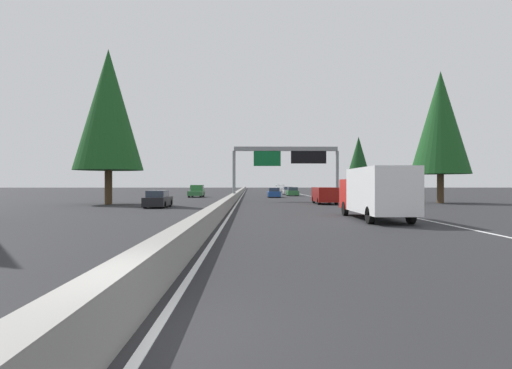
% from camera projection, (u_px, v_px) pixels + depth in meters
% --- Properties ---
extents(ground_plane, '(320.00, 320.00, 0.00)m').
position_uv_depth(ground_plane, '(239.00, 197.00, 65.81)').
color(ground_plane, '#262628').
extents(median_barrier, '(180.00, 0.56, 0.90)m').
position_uv_depth(median_barrier, '(240.00, 192.00, 85.80)').
color(median_barrier, gray).
rests_on(median_barrier, ground).
extents(shoulder_stripe_right, '(160.00, 0.16, 0.01)m').
position_uv_depth(shoulder_stripe_right, '(306.00, 195.00, 75.97)').
color(shoulder_stripe_right, silver).
rests_on(shoulder_stripe_right, ground).
extents(shoulder_stripe_median, '(160.00, 0.16, 0.01)m').
position_uv_depth(shoulder_stripe_median, '(242.00, 195.00, 75.81)').
color(shoulder_stripe_median, silver).
rests_on(shoulder_stripe_median, ground).
extents(sign_gantry_overhead, '(0.50, 12.68, 6.46)m').
position_uv_depth(sign_gantry_overhead, '(287.00, 158.00, 51.46)').
color(sign_gantry_overhead, gray).
rests_on(sign_gantry_overhead, ground).
extents(box_truck_far_right, '(8.50, 2.40, 2.95)m').
position_uv_depth(box_truck_far_right, '(375.00, 192.00, 24.84)').
color(box_truck_far_right, white).
rests_on(box_truck_far_right, ground).
extents(minivan_mid_left, '(5.00, 1.95, 1.69)m').
position_uv_depth(minivan_mid_left, '(325.00, 195.00, 44.03)').
color(minivan_mid_left, maroon).
rests_on(minivan_mid_left, ground).
extents(sedan_distant_b, '(4.40, 1.80, 1.47)m').
position_uv_depth(sedan_distant_b, '(274.00, 193.00, 64.66)').
color(sedan_distant_b, '#1E4793').
rests_on(sedan_distant_b, ground).
extents(pickup_mid_right, '(5.60, 2.00, 1.86)m').
position_uv_depth(pickup_mid_right, '(280.00, 188.00, 107.52)').
color(pickup_mid_right, white).
rests_on(pickup_mid_right, ground).
extents(sedan_mid_center, '(4.40, 1.80, 1.47)m').
position_uv_depth(sedan_mid_center, '(292.00, 192.00, 73.00)').
color(sedan_mid_center, '#2D6B38').
rests_on(sedan_mid_center, ground).
extents(sedan_near_right, '(4.40, 1.80, 1.47)m').
position_uv_depth(sedan_near_right, '(288.00, 191.00, 82.77)').
color(sedan_near_right, silver).
rests_on(sedan_near_right, ground).
extents(oncoming_near, '(4.40, 1.80, 1.47)m').
position_uv_depth(oncoming_near, '(158.00, 200.00, 37.52)').
color(oncoming_near, black).
rests_on(oncoming_near, ground).
extents(oncoming_far, '(5.60, 2.00, 1.86)m').
position_uv_depth(oncoming_far, '(197.00, 191.00, 66.45)').
color(oncoming_far, '#2D6B38').
rests_on(oncoming_far, ground).
extents(conifer_right_near, '(6.19, 6.19, 14.08)m').
position_uv_depth(conifer_right_near, '(440.00, 123.00, 46.06)').
color(conifer_right_near, '#4C3823').
rests_on(conifer_right_near, ground).
extents(conifer_right_mid, '(4.08, 4.08, 9.28)m').
position_uv_depth(conifer_right_mid, '(359.00, 160.00, 66.34)').
color(conifer_right_mid, '#4C3823').
rests_on(conifer_right_mid, ground).
extents(conifer_left_near, '(6.84, 6.84, 15.55)m').
position_uv_depth(conifer_left_near, '(108.00, 110.00, 43.28)').
color(conifer_left_near, '#4C3823').
rests_on(conifer_left_near, ground).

